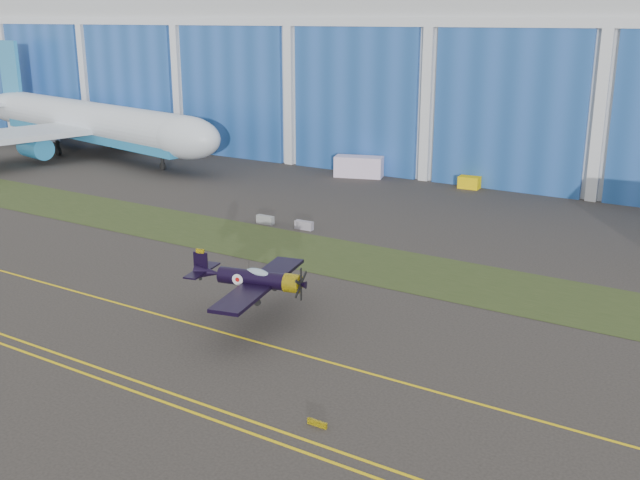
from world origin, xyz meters
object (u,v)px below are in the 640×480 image
Objects in this scene: jetliner at (88,79)px; shipping_container at (359,167)px; tug at (469,182)px; warbird at (253,278)px.

jetliner reaches higher than shipping_container.
shipping_container is 15.70m from tug.
warbird is 50.16m from tug.
shipping_container is 2.47× the size of tug.
jetliner is at bearing -175.52° from tug.
warbird is at bearing -21.83° from jetliner.
jetliner reaches higher than tug.
warbird is 0.18× the size of jetliner.
warbird is 5.15× the size of tug.
jetliner is 11.88× the size of shipping_container.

